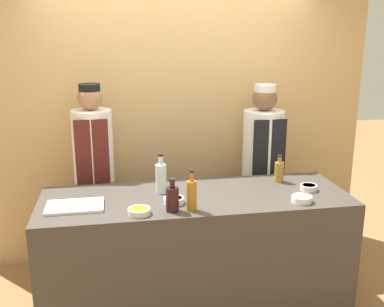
{
  "coord_description": "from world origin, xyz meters",
  "views": [
    {
      "loc": [
        -0.57,
        -3.05,
        2.12
      ],
      "look_at": [
        0.0,
        0.16,
        1.23
      ],
      "focal_mm": 42.0,
      "sensor_mm": 36.0,
      "label": 1
    }
  ],
  "objects_px": {
    "chef_left": "(94,174)",
    "chef_right": "(262,168)",
    "sauce_bowl_green": "(302,199)",
    "bottle_wine": "(172,198)",
    "sauce_bowl_orange": "(139,211)",
    "sauce_bowl_white": "(309,187)",
    "cutting_board": "(75,206)",
    "bottle_vinegar": "(279,171)",
    "bottle_amber": "(192,195)",
    "bottle_clear": "(161,178)",
    "sauce_bowl_yellow": "(174,200)"
  },
  "relations": [
    {
      "from": "bottle_clear",
      "to": "sauce_bowl_yellow",
      "type": "bearing_deg",
      "value": -74.82
    },
    {
      "from": "bottle_amber",
      "to": "chef_left",
      "type": "height_order",
      "value": "chef_left"
    },
    {
      "from": "bottle_vinegar",
      "to": "bottle_wine",
      "type": "xyz_separation_m",
      "value": [
        -0.92,
        -0.46,
        0.0
      ]
    },
    {
      "from": "sauce_bowl_green",
      "to": "sauce_bowl_white",
      "type": "height_order",
      "value": "sauce_bowl_green"
    },
    {
      "from": "sauce_bowl_orange",
      "to": "sauce_bowl_white",
      "type": "height_order",
      "value": "sauce_bowl_white"
    },
    {
      "from": "sauce_bowl_white",
      "to": "bottle_vinegar",
      "type": "bearing_deg",
      "value": 122.21
    },
    {
      "from": "sauce_bowl_yellow",
      "to": "bottle_vinegar",
      "type": "height_order",
      "value": "bottle_vinegar"
    },
    {
      "from": "sauce_bowl_white",
      "to": "bottle_clear",
      "type": "distance_m",
      "value": 1.12
    },
    {
      "from": "sauce_bowl_orange",
      "to": "cutting_board",
      "type": "distance_m",
      "value": 0.47
    },
    {
      "from": "sauce_bowl_orange",
      "to": "chef_left",
      "type": "distance_m",
      "value": 1.05
    },
    {
      "from": "sauce_bowl_orange",
      "to": "sauce_bowl_white",
      "type": "xyz_separation_m",
      "value": [
        1.3,
        0.24,
        0.0
      ]
    },
    {
      "from": "sauce_bowl_white",
      "to": "bottle_amber",
      "type": "height_order",
      "value": "bottle_amber"
    },
    {
      "from": "bottle_vinegar",
      "to": "cutting_board",
      "type": "bearing_deg",
      "value": -169.72
    },
    {
      "from": "sauce_bowl_orange",
      "to": "chef_left",
      "type": "relative_size",
      "value": 0.09
    },
    {
      "from": "sauce_bowl_orange",
      "to": "sauce_bowl_yellow",
      "type": "bearing_deg",
      "value": 31.64
    },
    {
      "from": "sauce_bowl_orange",
      "to": "sauce_bowl_green",
      "type": "bearing_deg",
      "value": 1.01
    },
    {
      "from": "cutting_board",
      "to": "sauce_bowl_green",
      "type": "bearing_deg",
      "value": -6.24
    },
    {
      "from": "sauce_bowl_orange",
      "to": "bottle_amber",
      "type": "xyz_separation_m",
      "value": [
        0.35,
        0.01,
        0.09
      ]
    },
    {
      "from": "sauce_bowl_white",
      "to": "chef_left",
      "type": "distance_m",
      "value": 1.79
    },
    {
      "from": "bottle_wine",
      "to": "chef_right",
      "type": "bearing_deg",
      "value": 45.52
    },
    {
      "from": "bottle_vinegar",
      "to": "chef_left",
      "type": "xyz_separation_m",
      "value": [
        -1.47,
        0.52,
        -0.11
      ]
    },
    {
      "from": "chef_left",
      "to": "chef_right",
      "type": "height_order",
      "value": "chef_left"
    },
    {
      "from": "sauce_bowl_white",
      "to": "sauce_bowl_orange",
      "type": "bearing_deg",
      "value": -169.48
    },
    {
      "from": "bottle_wine",
      "to": "chef_left",
      "type": "xyz_separation_m",
      "value": [
        -0.55,
        0.98,
        -0.11
      ]
    },
    {
      "from": "sauce_bowl_white",
      "to": "bottle_vinegar",
      "type": "xyz_separation_m",
      "value": [
        -0.15,
        0.24,
        0.06
      ]
    },
    {
      "from": "bottle_wine",
      "to": "chef_left",
      "type": "height_order",
      "value": "chef_left"
    },
    {
      "from": "sauce_bowl_orange",
      "to": "chef_right",
      "type": "distance_m",
      "value": 1.55
    },
    {
      "from": "bottle_clear",
      "to": "bottle_wine",
      "type": "bearing_deg",
      "value": -84.51
    },
    {
      "from": "sauce_bowl_green",
      "to": "chef_left",
      "type": "height_order",
      "value": "chef_left"
    },
    {
      "from": "bottle_clear",
      "to": "bottle_amber",
      "type": "height_order",
      "value": "bottle_clear"
    },
    {
      "from": "sauce_bowl_green",
      "to": "chef_left",
      "type": "relative_size",
      "value": 0.08
    },
    {
      "from": "sauce_bowl_white",
      "to": "bottle_clear",
      "type": "bearing_deg",
      "value": 172.49
    },
    {
      "from": "bottle_amber",
      "to": "chef_right",
      "type": "distance_m",
      "value": 1.3
    },
    {
      "from": "sauce_bowl_green",
      "to": "sauce_bowl_yellow",
      "type": "bearing_deg",
      "value": 171.43
    },
    {
      "from": "bottle_clear",
      "to": "sauce_bowl_green",
      "type": "bearing_deg",
      "value": -20.96
    },
    {
      "from": "sauce_bowl_green",
      "to": "bottle_wine",
      "type": "height_order",
      "value": "bottle_wine"
    },
    {
      "from": "sauce_bowl_orange",
      "to": "chef_left",
      "type": "height_order",
      "value": "chef_left"
    },
    {
      "from": "sauce_bowl_white",
      "to": "chef_right",
      "type": "bearing_deg",
      "value": 98.47
    },
    {
      "from": "bottle_wine",
      "to": "chef_right",
      "type": "relative_size",
      "value": 0.14
    },
    {
      "from": "bottle_amber",
      "to": "sauce_bowl_orange",
      "type": "bearing_deg",
      "value": -178.8
    },
    {
      "from": "bottle_clear",
      "to": "chef_right",
      "type": "bearing_deg",
      "value": 31.4
    },
    {
      "from": "sauce_bowl_orange",
      "to": "sauce_bowl_white",
      "type": "relative_size",
      "value": 1.2
    },
    {
      "from": "cutting_board",
      "to": "bottle_vinegar",
      "type": "bearing_deg",
      "value": 10.28
    },
    {
      "from": "bottle_vinegar",
      "to": "bottle_wine",
      "type": "relative_size",
      "value": 0.97
    },
    {
      "from": "sauce_bowl_green",
      "to": "chef_left",
      "type": "xyz_separation_m",
      "value": [
        -1.47,
        0.98,
        -0.04
      ]
    },
    {
      "from": "cutting_board",
      "to": "chef_left",
      "type": "bearing_deg",
      "value": 82.56
    },
    {
      "from": "bottle_vinegar",
      "to": "bottle_amber",
      "type": "relative_size",
      "value": 0.77
    },
    {
      "from": "chef_right",
      "to": "sauce_bowl_green",
      "type": "bearing_deg",
      "value": -92.27
    },
    {
      "from": "sauce_bowl_green",
      "to": "bottle_wine",
      "type": "xyz_separation_m",
      "value": [
        -0.92,
        -0.0,
        0.06
      ]
    },
    {
      "from": "bottle_clear",
      "to": "chef_left",
      "type": "distance_m",
      "value": 0.81
    }
  ]
}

